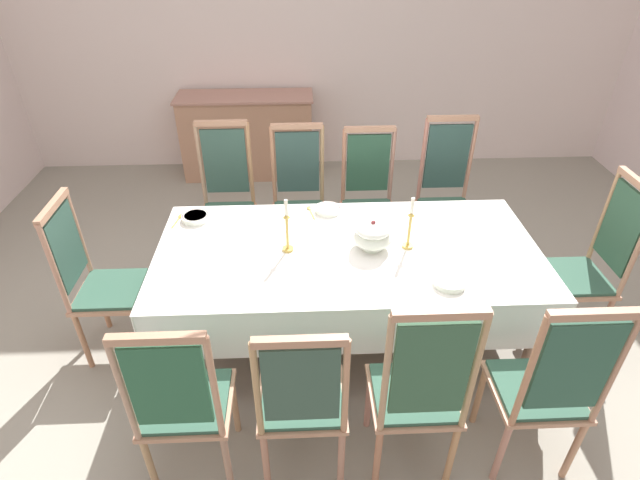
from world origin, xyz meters
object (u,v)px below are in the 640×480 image
bowl_near_right (328,209)px  spoon_secondary (310,209)px  chair_south_d (547,386)px  dining_table (348,258)px  candlestick_east (410,228)px  sideboard (248,136)px  bowl_near_left (196,217)px  spoon_primary (179,218)px  chair_south_a (183,401)px  soup_tureen (373,235)px  chair_head_west (97,279)px  chair_south_b (302,398)px  chair_south_c (419,390)px  chair_north_a (227,199)px  chair_north_d (446,194)px  chair_north_b (299,199)px  chair_head_east (590,263)px  chair_north_c (368,198)px  bowl_far_left (449,282)px  candlestick_west (287,230)px

bowl_near_right → spoon_secondary: (-0.12, 0.03, -0.01)m
chair_south_d → dining_table: bearing=132.6°
candlestick_east → sideboard: candlestick_east is taller
bowl_near_left → spoon_primary: (-0.12, 0.03, -0.02)m
chair_south_a → soup_tureen: 1.44m
bowl_near_right → chair_head_west: bearing=-163.0°
chair_south_b → chair_south_c: size_ratio=0.90×
chair_north_a → chair_head_west: 1.21m
chair_north_d → soup_tureen: (-0.74, -0.97, 0.26)m
soup_tureen → bowl_near_left: bearing=161.6°
sideboard → chair_north_b: bearing=108.0°
candlestick_east → spoon_primary: size_ratio=1.99×
chair_south_b → chair_head_east: bearing=26.9°
chair_north_c → bowl_far_left: chair_north_c is taller
bowl_far_left → bowl_near_right: bearing=127.3°
chair_north_d → spoon_secondary: (-1.12, -0.49, 0.17)m
chair_south_a → chair_north_b: bearing=73.6°
chair_south_c → chair_north_c: 1.94m
chair_south_d → spoon_primary: (-2.02, 1.38, 0.18)m
chair_south_c → chair_south_b: bearing=179.2°
chair_south_c → candlestick_east: chair_south_c is taller
dining_table → chair_north_b: 1.02m
chair_head_west → candlestick_west: chair_head_west is taller
chair_south_c → bowl_near_left: bearing=132.9°
sideboard → dining_table: bearing=107.8°
candlestick_east → bowl_near_left: (-1.38, 0.39, -0.12)m
soup_tureen → chair_south_b: bearing=-115.2°
chair_south_b → bowl_near_right: bearing=81.8°
bowl_near_right → chair_south_c: bearing=-75.9°
bowl_far_left → chair_head_east: bearing=19.9°
spoon_primary → spoon_secondary: bearing=15.8°
bowl_near_right → candlestick_west: bearing=-121.1°
chair_south_d → spoon_secondary: (-1.12, 1.45, 0.18)m
chair_north_b → soup_tureen: 1.11m
soup_tureen → bowl_far_left: size_ratio=1.33×
soup_tureen → sideboard: 2.88m
chair_south_a → chair_north_b: size_ratio=0.97×
soup_tureen → spoon_secondary: (-0.37, 0.48, -0.09)m
chair_south_a → chair_north_d: chair_north_d is taller
chair_north_a → soup_tureen: (1.03, -0.97, 0.26)m
chair_north_a → chair_head_west: bearing=53.6°
dining_table → candlestick_west: candlestick_west is taller
chair_north_a → bowl_near_left: 0.63m
chair_north_c → chair_head_east: bearing=144.1°
soup_tureen → chair_south_d: bearing=-52.6°
chair_north_b → chair_south_c: 2.02m
bowl_far_left → chair_south_c: bearing=-115.3°
candlestick_west → bowl_near_right: bearing=58.9°
chair_head_east → spoon_secondary: size_ratio=6.88×
chair_north_a → chair_head_east: chair_north_a is taller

